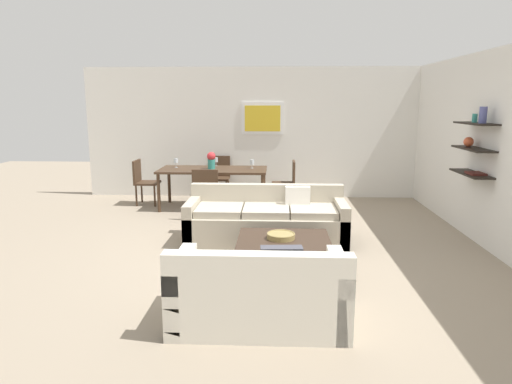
{
  "coord_description": "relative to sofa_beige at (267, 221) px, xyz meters",
  "views": [
    {
      "loc": [
        0.12,
        -6.07,
        1.99
      ],
      "look_at": [
        -0.17,
        0.2,
        0.75
      ],
      "focal_mm": 31.98,
      "sensor_mm": 36.0,
      "label": 1
    }
  ],
  "objects": [
    {
      "name": "centerpiece_vase",
      "position": [
        -1.09,
        2.06,
        0.63
      ],
      "size": [
        0.16,
        0.16,
        0.32
      ],
      "color": "teal",
      "rests_on": "dining_table"
    },
    {
      "name": "wine_glass_left_far",
      "position": [
        -1.8,
        2.2,
        0.59
      ],
      "size": [
        0.08,
        0.08,
        0.18
      ],
      "color": "silver",
      "rests_on": "dining_table"
    },
    {
      "name": "dining_chair_head",
      "position": [
        -1.06,
        2.96,
        0.21
      ],
      "size": [
        0.44,
        0.44,
        0.88
      ],
      "color": "#422D1E",
      "rests_on": "ground"
    },
    {
      "name": "dining_chair_right_far",
      "position": [
        0.35,
        2.3,
        0.21
      ],
      "size": [
        0.44,
        0.44,
        0.88
      ],
      "color": "#422D1E",
      "rests_on": "ground"
    },
    {
      "name": "dining_chair_foot",
      "position": [
        -1.06,
        1.2,
        0.21
      ],
      "size": [
        0.44,
        0.44,
        0.88
      ],
      "color": "#422D1E",
      "rests_on": "ground"
    },
    {
      "name": "decorative_bowl",
      "position": [
        0.2,
        -1.14,
        0.13
      ],
      "size": [
        0.34,
        0.34,
        0.07
      ],
      "color": "#99844C",
      "rests_on": "coffee_table"
    },
    {
      "name": "wine_glass_right_far",
      "position": [
        -0.33,
        2.2,
        0.57
      ],
      "size": [
        0.08,
        0.08,
        0.16
      ],
      "color": "silver",
      "rests_on": "dining_table"
    },
    {
      "name": "right_wall_shelf_unit",
      "position": [
        3.05,
        0.26,
        1.06
      ],
      "size": [
        0.34,
        8.2,
        2.7
      ],
      "color": "silver",
      "rests_on": "ground"
    },
    {
      "name": "back_wall_unit",
      "position": [
        0.31,
        3.19,
        1.06
      ],
      "size": [
        8.4,
        0.09,
        2.7
      ],
      "color": "silver",
      "rests_on": "ground"
    },
    {
      "name": "dining_chair_left_far",
      "position": [
        -2.48,
        2.3,
        0.21
      ],
      "size": [
        0.44,
        0.44,
        0.88
      ],
      "color": "#422D1E",
      "rests_on": "ground"
    },
    {
      "name": "dining_table",
      "position": [
        -1.06,
        2.08,
        0.39
      ],
      "size": [
        2.02,
        0.95,
        0.75
      ],
      "color": "#422D1E",
      "rests_on": "ground"
    },
    {
      "name": "loveseat_white",
      "position": [
        -0.0,
        -2.53,
        0.0
      ],
      "size": [
        1.58,
        0.9,
        0.78
      ],
      "color": "silver",
      "rests_on": "ground"
    },
    {
      "name": "wine_glass_head",
      "position": [
        -1.06,
        2.5,
        0.57
      ],
      "size": [
        0.07,
        0.07,
        0.16
      ],
      "color": "silver",
      "rests_on": "dining_table"
    },
    {
      "name": "ground_plane",
      "position": [
        0.02,
        -0.34,
        -0.29
      ],
      "size": [
        18.0,
        18.0,
        0.0
      ],
      "primitive_type": "plane",
      "color": "gray"
    },
    {
      "name": "coffee_table",
      "position": [
        0.23,
        -1.17,
        -0.1
      ],
      "size": [
        1.11,
        0.99,
        0.38
      ],
      "color": "#38281E",
      "rests_on": "ground"
    },
    {
      "name": "sofa_beige",
      "position": [
        0.0,
        0.0,
        0.0
      ],
      "size": [
        2.28,
        0.9,
        0.78
      ],
      "color": "#B2A893",
      "rests_on": "ground"
    }
  ]
}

